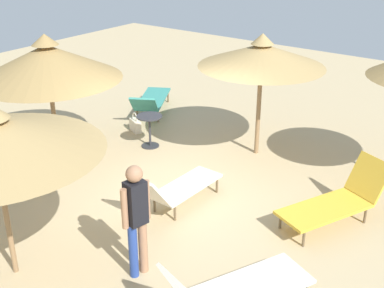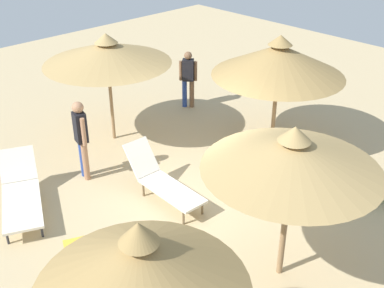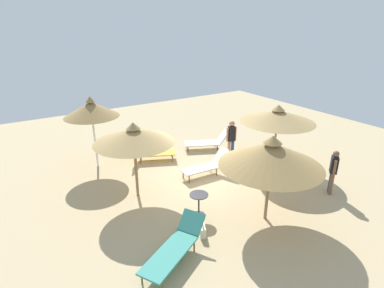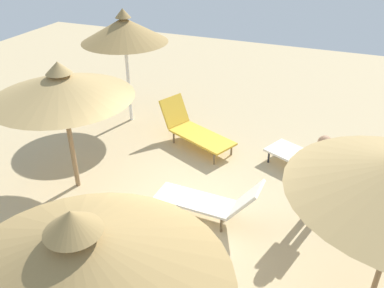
% 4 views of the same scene
% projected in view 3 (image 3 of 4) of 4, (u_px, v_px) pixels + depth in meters
% --- Properties ---
extents(ground, '(24.00, 24.00, 0.10)m').
position_uv_depth(ground, '(203.00, 183.00, 11.56)').
color(ground, tan).
extents(parasol_umbrella_far_left, '(2.90, 2.90, 2.60)m').
position_uv_depth(parasol_umbrella_far_left, '(278.00, 116.00, 11.99)').
color(parasol_umbrella_far_left, olive).
rests_on(parasol_umbrella_far_left, ground).
extents(parasol_umbrella_center, '(2.60, 2.60, 2.62)m').
position_uv_depth(parasol_umbrella_center, '(134.00, 136.00, 9.84)').
color(parasol_umbrella_center, olive).
rests_on(parasol_umbrella_center, ground).
extents(parasol_umbrella_back, '(2.12, 2.12, 2.91)m').
position_uv_depth(parasol_umbrella_back, '(91.00, 109.00, 11.93)').
color(parasol_umbrella_back, white).
rests_on(parasol_umbrella_back, ground).
extents(parasol_umbrella_near_right, '(2.94, 2.94, 2.66)m').
position_uv_depth(parasol_umbrella_near_right, '(271.00, 154.00, 8.62)').
color(parasol_umbrella_near_right, olive).
rests_on(parasol_umbrella_near_right, ground).
extents(lounge_chair_far_right, '(2.25, 1.64, 0.81)m').
position_uv_depth(lounge_chair_far_right, '(175.00, 246.00, 7.62)').
color(lounge_chair_far_right, teal).
rests_on(lounge_chair_far_right, ground).
extents(lounge_chair_near_left, '(2.12, 1.46, 0.89)m').
position_uv_depth(lounge_chair_near_left, '(208.00, 141.00, 14.40)').
color(lounge_chair_near_left, silver).
rests_on(lounge_chair_near_left, ground).
extents(lounge_chair_front, '(2.04, 1.41, 1.00)m').
position_uv_depth(lounge_chair_front, '(149.00, 151.00, 13.18)').
color(lounge_chair_front, gold).
rests_on(lounge_chair_front, ground).
extents(lounge_chair_edge, '(1.93, 0.62, 0.96)m').
position_uv_depth(lounge_chair_edge, '(207.00, 165.00, 11.91)').
color(lounge_chair_edge, silver).
rests_on(lounge_chair_edge, ground).
extents(person_standing_far_left, '(0.45, 0.27, 1.73)m').
position_uv_depth(person_standing_far_left, '(231.00, 138.00, 13.07)').
color(person_standing_far_left, '#A57554').
rests_on(person_standing_far_left, ground).
extents(person_standing_center, '(0.39, 0.36, 1.57)m').
position_uv_depth(person_standing_center, '(333.00, 169.00, 10.47)').
color(person_standing_center, navy).
rests_on(person_standing_center, ground).
extents(handbag, '(0.31, 0.42, 0.48)m').
position_uv_depth(handbag, '(202.00, 230.00, 8.59)').
color(handbag, beige).
rests_on(handbag, ground).
extents(side_table_round, '(0.57, 0.57, 0.73)m').
position_uv_depth(side_table_round, '(199.00, 201.00, 9.36)').
color(side_table_round, '#2D2D33').
rests_on(side_table_round, ground).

